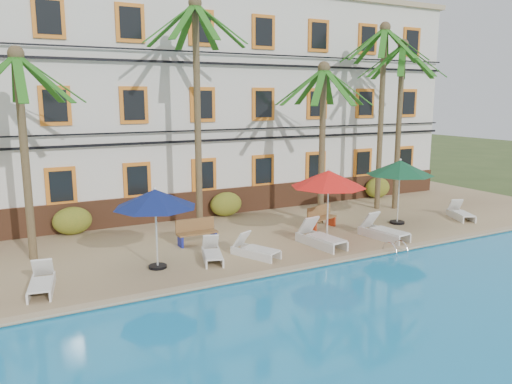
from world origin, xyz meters
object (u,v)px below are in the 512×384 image
palm_e (400,102)px  lounger_a (42,282)px  palm_d (382,93)px  pool_ladder (395,251)px  palm_b (197,88)px  bench_right (320,217)px  bench_left (196,231)px  palm_c (323,120)px  palm_a (22,124)px  lounger_d (320,237)px  lounger_e (383,230)px  umbrella_blue (155,199)px  lounger_c (255,249)px  lounger_b (212,253)px  lounger_f (460,213)px  umbrella_red (329,179)px  umbrella_green (400,168)px

palm_e → lounger_a: size_ratio=4.41×
palm_d → lounger_a: size_ratio=4.82×
pool_ladder → lounger_a: bearing=170.8°
palm_b → bench_right: palm_b is taller
palm_b → palm_e: 10.06m
bench_left → palm_e: bearing=6.1°
palm_b → palm_e: size_ratio=1.13×
palm_c → palm_a: bearing=177.5°
palm_d → lounger_d: (-6.02, -3.82, -5.19)m
palm_a → lounger_e: (12.04, -3.55, -4.16)m
umbrella_blue → bench_right: bearing=12.4°
lounger_c → lounger_a: bearing=179.7°
palm_a → lounger_a: bearing=-90.2°
lounger_b → bench_right: bench_right is taller
palm_b → bench_left: bearing=-116.0°
lounger_e → lounger_f: bearing=8.6°
lounger_d → bench_right: lounger_d is taller
palm_a → umbrella_red: (9.84, -2.98, -2.09)m
lounger_d → lounger_f: size_ratio=1.19×
umbrella_blue → umbrella_green: umbrella_green is taller
umbrella_green → palm_e: bearing=49.0°
palm_a → umbrella_blue: 4.96m
palm_d → pool_ladder: (-4.10, -5.62, -5.51)m
palm_e → bench_left: bearing=-173.9°
lounger_a → lounger_c: bearing=-0.3°
lounger_c → bench_left: 2.62m
palm_b → lounger_a: size_ratio=4.97×
palm_b → lounger_d: size_ratio=4.20×
umbrella_red → umbrella_green: (4.32, 0.89, 0.01)m
palm_b → palm_d: (9.24, 0.12, -0.16)m
bench_left → umbrella_blue: bearing=-137.3°
palm_a → umbrella_green: 14.47m
palm_e → lounger_b: palm_e is taller
palm_e → lounger_e: palm_e is taller
lounger_b → umbrella_blue: bearing=176.0°
palm_a → lounger_f: palm_a is taller
palm_b → lounger_b: 6.46m
lounger_a → bench_left: bench_left is taller
umbrella_red → umbrella_green: bearing=11.7°
lounger_b → lounger_c: bearing=-11.9°
lounger_f → bench_left: bearing=171.1°
umbrella_green → lounger_c: bearing=-171.2°
palm_e → umbrella_red: bearing=-153.1°
palm_c → palm_d: bearing=14.8°
lounger_c → lounger_e: bearing=-3.3°
lounger_e → palm_b: bearing=145.7°
palm_b → lounger_a: bearing=-149.2°
lounger_b → bench_left: (0.23, 2.02, 0.22)m
pool_ladder → lounger_d: bearing=136.9°
umbrella_red → bench_left: bearing=154.8°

